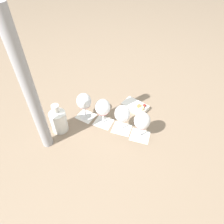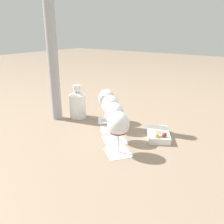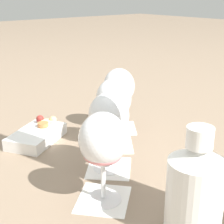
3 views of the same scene
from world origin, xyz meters
name	(u,v)px [view 3 (image 3 of 3)]	position (x,y,z in m)	size (l,w,h in m)	color
ground_plane	(113,156)	(0.00, 0.00, 0.00)	(8.00, 8.00, 0.00)	#7F6B56
tasting_card_0	(103,199)	(-0.14, -0.13, 0.00)	(0.15, 0.15, 0.00)	white
tasting_card_1	(109,168)	(-0.05, -0.04, 0.00)	(0.15, 0.15, 0.00)	white
tasting_card_2	(114,145)	(0.04, 0.05, 0.00)	(0.14, 0.15, 0.00)	white
tasting_card_3	(119,128)	(0.13, 0.13, 0.00)	(0.14, 0.15, 0.00)	white
wine_glass_0	(103,144)	(-0.14, -0.13, 0.12)	(0.09, 0.09, 0.18)	white
wine_glass_1	(109,119)	(-0.05, -0.04, 0.12)	(0.09, 0.09, 0.18)	white
wine_glass_2	(114,102)	(0.04, 0.05, 0.12)	(0.09, 0.09, 0.18)	white
wine_glass_3	(119,89)	(0.13, 0.13, 0.12)	(0.09, 0.09, 0.18)	white
ceramic_vase	(195,189)	(-0.08, -0.30, 0.08)	(0.09, 0.09, 0.19)	white
snack_dish	(38,135)	(-0.10, 0.20, 0.02)	(0.19, 0.17, 0.05)	white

